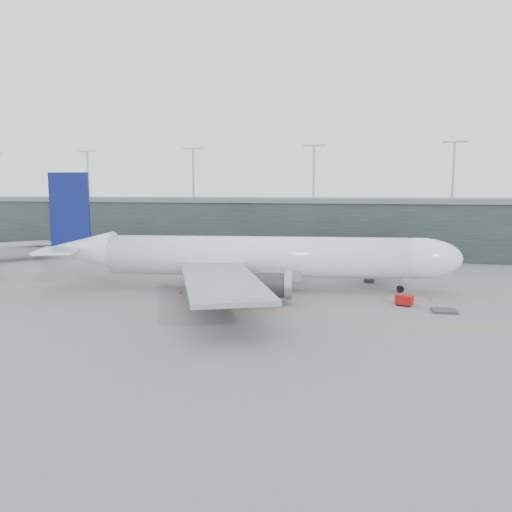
# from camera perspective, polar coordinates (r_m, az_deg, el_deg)

# --- Properties ---
(ground) EXTENTS (320.00, 320.00, 0.00)m
(ground) POSITION_cam_1_polar(r_m,az_deg,el_deg) (92.35, -1.73, -3.25)
(ground) COLOR #5F5E63
(ground) RESTS_ON ground
(taxiline_a) EXTENTS (160.00, 0.25, 0.02)m
(taxiline_a) POSITION_cam_1_polar(r_m,az_deg,el_deg) (88.62, -2.53, -3.70)
(taxiline_a) COLOR #C38C12
(taxiline_a) RESTS_ON ground
(taxiline_b) EXTENTS (160.00, 0.25, 0.02)m
(taxiline_b) POSITION_cam_1_polar(r_m,az_deg,el_deg) (74.00, -6.56, -5.97)
(taxiline_b) COLOR #C38C12
(taxiline_b) RESTS_ON ground
(taxiline_lead_main) EXTENTS (0.25, 60.00, 0.02)m
(taxiline_lead_main) POSITION_cam_1_polar(r_m,az_deg,el_deg) (110.10, 3.98, -1.53)
(taxiline_lead_main) COLOR #C38C12
(taxiline_lead_main) RESTS_ON ground
(terminal) EXTENTS (240.00, 36.00, 29.00)m
(terminal) POSITION_cam_1_polar(r_m,az_deg,el_deg) (147.30, 5.28, 3.69)
(terminal) COLOR black
(terminal) RESTS_ON ground
(main_aircraft) EXTENTS (72.42, 67.17, 20.38)m
(main_aircraft) POSITION_cam_1_polar(r_m,az_deg,el_deg) (86.33, -0.28, -0.15)
(main_aircraft) COLOR white
(main_aircraft) RESTS_ON ground
(jet_bridge) EXTENTS (5.28, 44.08, 6.03)m
(jet_bridge) POSITION_cam_1_polar(r_m,az_deg,el_deg) (109.16, 13.53, 0.59)
(jet_bridge) COLOR #302F35
(jet_bridge) RESTS_ON ground
(gse_cart) EXTENTS (2.76, 2.21, 1.63)m
(gse_cart) POSITION_cam_1_polar(r_m,az_deg,el_deg) (78.27, 16.59, -4.82)
(gse_cart) COLOR #A00C0B
(gse_cart) RESTS_ON ground
(baggage_dolly) EXTENTS (3.65, 3.04, 0.34)m
(baggage_dolly) POSITION_cam_1_polar(r_m,az_deg,el_deg) (76.17, 20.73, -5.87)
(baggage_dolly) COLOR #323337
(baggage_dolly) RESTS_ON ground
(uld_a) EXTENTS (2.48, 2.17, 1.93)m
(uld_a) POSITION_cam_1_polar(r_m,az_deg,el_deg) (104.53, -3.08, -1.44)
(uld_a) COLOR #323236
(uld_a) RESTS_ON ground
(uld_b) EXTENTS (2.05, 1.75, 1.66)m
(uld_b) POSITION_cam_1_polar(r_m,az_deg,el_deg) (104.52, -0.67, -1.51)
(uld_b) COLOR #323236
(uld_b) RESTS_ON ground
(uld_c) EXTENTS (2.11, 1.85, 1.66)m
(uld_c) POSITION_cam_1_polar(r_m,az_deg,el_deg) (101.55, -0.30, -1.78)
(uld_c) COLOR #323236
(uld_c) RESTS_ON ground
(cone_nose) EXTENTS (0.44, 0.44, 0.69)m
(cone_nose) POSITION_cam_1_polar(r_m,az_deg,el_deg) (83.26, 19.35, -4.61)
(cone_nose) COLOR #EA550D
(cone_nose) RESTS_ON ground
(cone_wing_stbd) EXTENTS (0.45, 0.45, 0.72)m
(cone_wing_stbd) POSITION_cam_1_polar(r_m,az_deg,el_deg) (72.04, 2.34, -6.01)
(cone_wing_stbd) COLOR #E24B0C
(cone_wing_stbd) RESTS_ON ground
(cone_wing_port) EXTENTS (0.41, 0.41, 0.65)m
(cone_wing_port) POSITION_cam_1_polar(r_m,az_deg,el_deg) (100.70, 5.52, -2.20)
(cone_wing_port) COLOR orange
(cone_wing_port) RESTS_ON ground
(cone_tail) EXTENTS (0.47, 0.47, 0.76)m
(cone_tail) POSITION_cam_1_polar(r_m,az_deg,el_deg) (85.00, -8.69, -4.01)
(cone_tail) COLOR #F14A0D
(cone_tail) RESTS_ON ground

